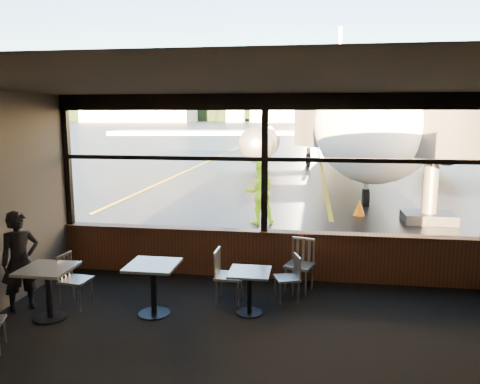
% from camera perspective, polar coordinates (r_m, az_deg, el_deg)
% --- Properties ---
extents(ground_plane, '(520.00, 520.00, 0.00)m').
position_cam_1_polar(ground_plane, '(128.70, 8.30, 7.94)').
color(ground_plane, black).
rests_on(ground_plane, ground).
extents(carpet_floor, '(8.00, 6.00, 0.01)m').
position_cam_1_polar(carpet_floor, '(6.52, 0.14, -19.11)').
color(carpet_floor, black).
rests_on(carpet_floor, ground).
extents(ceiling, '(8.00, 6.00, 0.04)m').
position_cam_1_polar(ceiling, '(5.74, 0.16, 13.20)').
color(ceiling, '#38332D').
rests_on(ceiling, ground).
extents(wall_back, '(8.00, 0.04, 3.50)m').
position_cam_1_polar(wall_back, '(3.11, -8.37, -16.87)').
color(wall_back, '#4E483E').
rests_on(wall_back, ground).
extents(window_sill, '(8.00, 0.28, 0.90)m').
position_cam_1_polar(window_sill, '(9.10, 2.94, -7.66)').
color(window_sill, '#582D1A').
rests_on(window_sill, ground).
extents(window_header, '(8.00, 0.18, 0.30)m').
position_cam_1_polar(window_header, '(8.71, 3.11, 10.91)').
color(window_header, black).
rests_on(window_header, ground).
extents(mullion_left, '(0.12, 0.12, 2.60)m').
position_cam_1_polar(mullion_left, '(9.94, -20.30, 3.52)').
color(mullion_left, black).
rests_on(mullion_left, ground).
extents(mullion_centre, '(0.12, 0.12, 2.60)m').
position_cam_1_polar(mullion_centre, '(8.75, 3.04, 3.36)').
color(mullion_centre, black).
rests_on(mullion_centre, ground).
extents(window_transom, '(8.00, 0.10, 0.08)m').
position_cam_1_polar(window_transom, '(8.74, 3.05, 4.01)').
color(window_transom, black).
rests_on(window_transom, ground).
extents(airliner, '(29.19, 34.87, 10.54)m').
position_cam_1_polar(airliner, '(28.01, 13.17, 13.59)').
color(airliner, white).
rests_on(airliner, ground_plane).
extents(jet_bridge, '(8.59, 10.50, 4.58)m').
position_cam_1_polar(jet_bridge, '(14.45, 19.68, 5.59)').
color(jet_bridge, '#27272A').
rests_on(jet_bridge, ground_plane).
extents(cafe_table_near, '(0.64, 0.64, 0.70)m').
position_cam_1_polar(cafe_table_near, '(7.54, 1.16, -12.14)').
color(cafe_table_near, gray).
rests_on(cafe_table_near, carpet_floor).
extents(cafe_table_mid, '(0.76, 0.76, 0.83)m').
position_cam_1_polar(cafe_table_mid, '(7.60, -10.50, -11.60)').
color(cafe_table_mid, gray).
rests_on(cafe_table_mid, carpet_floor).
extents(cafe_table_left, '(0.75, 0.75, 0.83)m').
position_cam_1_polar(cafe_table_left, '(7.90, -22.28, -11.37)').
color(cafe_table_left, gray).
rests_on(cafe_table_left, carpet_floor).
extents(chair_near_e, '(0.56, 0.56, 0.81)m').
position_cam_1_polar(chair_near_e, '(8.00, 5.75, -10.48)').
color(chair_near_e, '#B8B2A6').
rests_on(chair_near_e, carpet_floor).
extents(chair_near_w, '(0.52, 0.52, 0.94)m').
position_cam_1_polar(chair_near_w, '(7.87, -1.32, -10.29)').
color(chair_near_w, beige).
rests_on(chair_near_w, carpet_floor).
extents(chair_near_n, '(0.66, 0.66, 0.96)m').
position_cam_1_polar(chair_near_n, '(8.42, 7.24, -8.96)').
color(chair_near_n, '#B1ABA0').
rests_on(chair_near_n, carpet_floor).
extents(chair_mid_w, '(0.54, 0.54, 0.90)m').
position_cam_1_polar(chair_mid_w, '(8.20, -19.38, -10.16)').
color(chair_mid_w, '#AAA69A').
rests_on(chair_mid_w, carpet_floor).
extents(passenger, '(0.68, 0.70, 1.63)m').
position_cam_1_polar(passenger, '(8.31, -25.22, -7.64)').
color(passenger, black).
rests_on(passenger, carpet_floor).
extents(ground_crew, '(1.04, 0.91, 1.81)m').
position_cam_1_polar(ground_crew, '(13.48, 2.38, -0.04)').
color(ground_crew, '#BFF219').
rests_on(ground_crew, ground_plane).
extents(cone_nose, '(0.37, 0.37, 0.52)m').
position_cam_1_polar(cone_nose, '(15.06, 14.36, -1.83)').
color(cone_nose, orange).
rests_on(cone_nose, ground_plane).
extents(hangar_left, '(45.00, 18.00, 11.00)m').
position_cam_1_polar(hangar_left, '(201.54, -12.17, 9.90)').
color(hangar_left, silver).
rests_on(hangar_left, ground_plane).
extents(hangar_mid, '(38.00, 15.00, 10.00)m').
position_cam_1_polar(hangar_mid, '(193.67, 8.47, 9.89)').
color(hangar_mid, silver).
rests_on(hangar_mid, ground_plane).
extents(hangar_right, '(50.00, 20.00, 12.00)m').
position_cam_1_polar(hangar_right, '(195.83, 26.55, 9.30)').
color(hangar_right, silver).
rests_on(hangar_right, ground_plane).
extents(fuel_tank_a, '(8.00, 8.00, 6.00)m').
position_cam_1_polar(fuel_tank_a, '(193.14, -0.60, 9.40)').
color(fuel_tank_a, silver).
rests_on(fuel_tank_a, ground_plane).
extents(fuel_tank_b, '(8.00, 8.00, 6.00)m').
position_cam_1_polar(fuel_tank_b, '(191.80, 2.39, 9.39)').
color(fuel_tank_b, silver).
rests_on(fuel_tank_b, ground_plane).
extents(fuel_tank_c, '(8.00, 8.00, 6.00)m').
position_cam_1_polar(fuel_tank_c, '(190.97, 5.41, 9.35)').
color(fuel_tank_c, silver).
rests_on(fuel_tank_c, ground_plane).
extents(treeline, '(360.00, 3.00, 12.00)m').
position_cam_1_polar(treeline, '(218.68, 8.51, 10.08)').
color(treeline, black).
rests_on(treeline, ground_plane).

